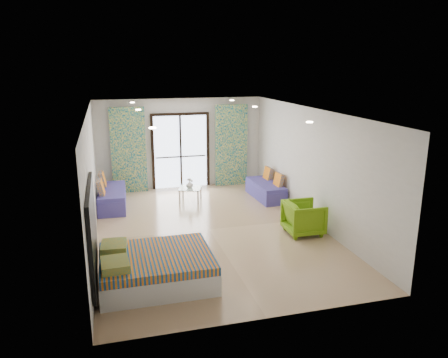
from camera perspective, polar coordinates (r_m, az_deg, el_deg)
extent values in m
cube|color=black|center=(13.11, -5.80, 8.43)|extent=(1.76, 0.08, 0.08)
cube|color=black|center=(13.18, -9.28, 3.33)|extent=(0.08, 0.08, 2.20)
cube|color=black|center=(13.45, -2.13, 3.74)|extent=(0.08, 0.08, 2.20)
cube|color=black|center=(13.29, -5.67, 3.54)|extent=(0.05, 0.06, 2.20)
cube|color=#595451|center=(13.33, -5.67, 2.93)|extent=(1.52, 0.03, 0.04)
cube|color=beige|center=(12.96, -12.36, 3.66)|extent=(1.00, 0.10, 2.50)
cube|color=beige|center=(13.46, 0.95, 4.41)|extent=(1.00, 0.10, 2.50)
cylinder|color=#FFE0B2|center=(7.26, -9.32, 6.61)|extent=(0.12, 0.12, 0.02)
cylinder|color=#FFE0B2|center=(8.03, 11.11, 7.31)|extent=(0.12, 0.12, 0.02)
cylinder|color=#FFE0B2|center=(10.22, -11.14, 8.87)|extent=(0.12, 0.12, 0.02)
cylinder|color=#FFE0B2|center=(10.79, 4.04, 9.40)|extent=(0.12, 0.12, 0.02)
cylinder|color=#FFE0B2|center=(12.21, -11.87, 9.76)|extent=(0.12, 0.12, 0.02)
cylinder|color=#FFE0B2|center=(12.69, 1.04, 10.25)|extent=(0.12, 0.12, 0.02)
cube|color=black|center=(7.43, -16.82, -6.58)|extent=(0.06, 2.10, 1.50)
cube|color=silver|center=(8.61, -16.72, -3.62)|extent=(0.02, 0.10, 0.10)
cube|color=silver|center=(7.80, -8.76, -11.94)|extent=(1.91, 1.53, 0.38)
cube|color=navy|center=(7.69, -8.84, -10.19)|extent=(1.89, 1.56, 0.14)
cube|color=#1D8563|center=(7.27, -14.04, -10.80)|extent=(0.46, 0.55, 0.13)
cube|color=#1D8563|center=(7.93, -14.18, -8.57)|extent=(0.47, 0.56, 0.13)
cube|color=#433C8F|center=(11.92, -14.37, -2.66)|extent=(0.77, 1.80, 0.39)
cube|color=#433C8F|center=(11.85, -14.44, -1.53)|extent=(0.76, 1.76, 0.10)
cube|color=navy|center=(11.40, -15.81, -1.08)|extent=(0.22, 0.45, 0.41)
cube|color=navy|center=(12.20, -15.61, -0.04)|extent=(0.22, 0.45, 0.41)
cube|color=#433C8F|center=(12.39, 5.45, -1.67)|extent=(0.69, 1.64, 0.36)
cube|color=#433C8F|center=(12.33, 5.47, -0.67)|extent=(0.67, 1.60, 0.09)
cube|color=navy|center=(12.03, 7.17, -0.10)|extent=(0.19, 0.41, 0.37)
cube|color=navy|center=(12.69, 5.77, 0.74)|extent=(0.19, 0.41, 0.37)
cylinder|color=silver|center=(11.88, -5.83, -2.36)|extent=(0.06, 0.06, 0.37)
cylinder|color=silver|center=(11.80, -3.42, -2.44)|extent=(0.06, 0.06, 0.37)
cylinder|color=silver|center=(12.36, -5.38, -1.67)|extent=(0.06, 0.06, 0.37)
cylinder|color=silver|center=(12.27, -3.06, -1.74)|extent=(0.06, 0.06, 0.37)
cube|color=#8CA59E|center=(12.02, -4.44, -1.19)|extent=(0.75, 0.75, 0.02)
sphere|color=white|center=(11.96, -4.24, -0.25)|extent=(0.07, 0.07, 0.07)
sphere|color=white|center=(12.01, -4.42, -0.10)|extent=(0.07, 0.07, 0.07)
sphere|color=white|center=(11.97, -4.68, -0.07)|extent=(0.07, 0.07, 0.07)
sphere|color=white|center=(11.91, -4.50, -0.04)|extent=(0.07, 0.07, 0.07)
imported|color=white|center=(11.99, -4.52, -0.71)|extent=(0.26, 0.26, 0.20)
imported|color=#6DA515|center=(9.88, 10.39, -4.81)|extent=(0.75, 0.80, 0.81)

